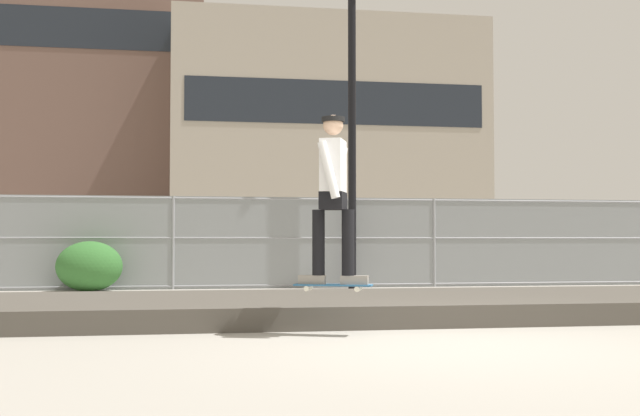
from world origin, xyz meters
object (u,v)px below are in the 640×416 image
skater (333,188)px  parked_car_mid (374,246)px  skateboard (333,285)px  parked_car_near (103,246)px  street_lamp (352,93)px  shrub_left (89,266)px  parked_car_far (589,245)px

skater → parked_car_mid: size_ratio=0.39×
skateboard → skater: (-0.00, 0.00, 1.00)m
skateboard → parked_car_near: size_ratio=0.18×
street_lamp → shrub_left: street_lamp is taller
skateboard → parked_car_mid: 11.26m
skateboard → shrub_left: 8.18m
skateboard → skater: bearing=104.0°
skateboard → parked_car_far: 14.07m
street_lamp → shrub_left: size_ratio=5.09×
parked_car_far → shrub_left: 12.58m
skateboard → parked_car_near: (-3.45, 10.90, 0.33)m
shrub_left → skateboard: bearing=-66.0°
parked_car_mid → shrub_left: bearing=-152.0°
skateboard → parked_car_far: bearing=51.6°
skater → parked_car_mid: 11.27m
street_lamp → parked_car_far: size_ratio=1.38×
skateboard → street_lamp: 8.52m
skateboard → parked_car_mid: bearing=74.5°
parked_car_mid → skater: bearing=-105.5°
street_lamp → parked_car_mid: (1.23, 3.25, -3.11)m
parked_car_near → parked_car_mid: size_ratio=1.02×
skater → street_lamp: size_ratio=0.28×
skateboard → parked_car_far: parked_car_far is taller
parked_car_near → skater: bearing=-72.5°
parked_car_far → parked_car_mid: bearing=-178.3°
parked_car_far → parked_car_near: bearing=-179.5°
street_lamp → parked_car_mid: street_lamp is taller
street_lamp → parked_car_mid: 4.67m
skateboard → parked_car_mid: (3.01, 10.84, 0.33)m
parked_car_mid → street_lamp: bearing=-110.7°
skater → parked_car_far: 14.08m
skater → shrub_left: bearing=114.0°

